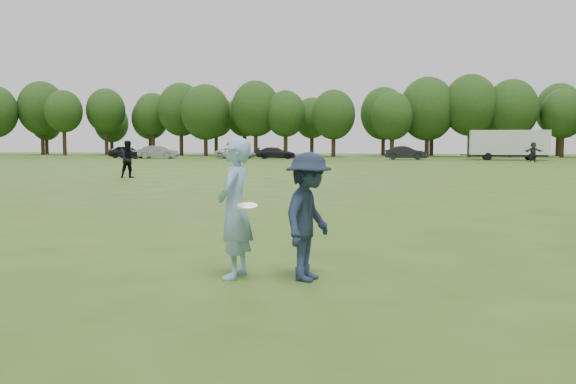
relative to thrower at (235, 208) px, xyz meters
name	(u,v)px	position (x,y,z in m)	size (l,w,h in m)	color
ground	(203,278)	(-0.42, -0.14, -0.95)	(200.00, 200.00, 0.00)	#2F4D15
thrower	(235,208)	(0.00, 0.00, 0.00)	(0.69, 0.45, 1.90)	#83A9CB
defender	(309,217)	(1.01, 0.06, -0.09)	(1.11, 0.64, 1.71)	#1A263B
player_far_a	(129,159)	(-12.70, 21.37, 0.03)	(0.95, 0.74, 1.96)	black
player_far_d	(533,152)	(12.45, 54.64, 0.02)	(1.80, 0.57, 1.94)	#252525
car_a	(127,152)	(-33.02, 59.87, -0.19)	(1.79, 4.45, 1.52)	black
car_b	(158,152)	(-28.53, 58.97, -0.19)	(1.60, 4.60, 1.51)	slate
car_c	(236,153)	(-19.67, 61.24, -0.29)	(2.19, 4.74, 1.32)	silver
car_d	(276,153)	(-14.65, 60.92, -0.28)	(1.87, 4.60, 1.34)	black
car_f	(406,153)	(0.18, 60.35, -0.20)	(1.58, 4.55, 1.50)	black
disc_in_play	(247,206)	(0.26, -0.29, 0.07)	(0.29, 0.29, 0.09)	white
cargo_trailer	(509,144)	(10.98, 61.10, 0.83)	(9.00, 2.75, 3.20)	silver
treeline	(427,110)	(2.39, 76.76, 5.31)	(130.35, 18.39, 11.74)	#332114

